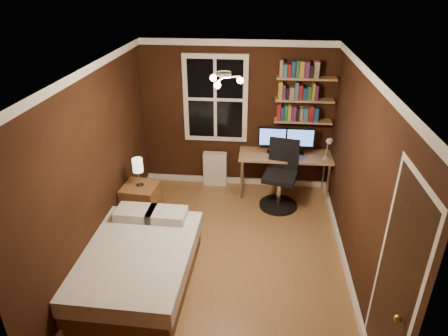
# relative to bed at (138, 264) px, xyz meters

# --- Properties ---
(floor) EXTENTS (4.20, 4.20, 0.00)m
(floor) POSITION_rel_bed_xyz_m (1.00, 0.57, -0.26)
(floor) COLOR brown
(floor) RESTS_ON ground
(wall_back) EXTENTS (3.20, 0.04, 2.50)m
(wall_back) POSITION_rel_bed_xyz_m (1.00, 2.67, 0.99)
(wall_back) COLOR black
(wall_back) RESTS_ON ground
(wall_left) EXTENTS (0.04, 4.20, 2.50)m
(wall_left) POSITION_rel_bed_xyz_m (-0.60, 0.57, 0.99)
(wall_left) COLOR black
(wall_left) RESTS_ON ground
(wall_right) EXTENTS (0.04, 4.20, 2.50)m
(wall_right) POSITION_rel_bed_xyz_m (2.60, 0.57, 0.99)
(wall_right) COLOR black
(wall_right) RESTS_ON ground
(ceiling) EXTENTS (3.20, 4.20, 0.02)m
(ceiling) POSITION_rel_bed_xyz_m (1.00, 0.57, 2.24)
(ceiling) COLOR white
(ceiling) RESTS_ON wall_back
(window) EXTENTS (1.06, 0.06, 1.46)m
(window) POSITION_rel_bed_xyz_m (0.65, 2.64, 1.29)
(window) COLOR white
(window) RESTS_ON wall_back
(door) EXTENTS (0.03, 0.82, 2.05)m
(door) POSITION_rel_bed_xyz_m (2.59, -0.98, 0.76)
(door) COLOR black
(door) RESTS_ON ground
(door_knob) EXTENTS (0.06, 0.06, 0.06)m
(door_knob) POSITION_rel_bed_xyz_m (2.55, -1.28, 0.74)
(door_knob) COLOR gold
(door_knob) RESTS_ON door
(ceiling_fixture) EXTENTS (0.44, 0.44, 0.18)m
(ceiling_fixture) POSITION_rel_bed_xyz_m (1.00, 0.47, 2.14)
(ceiling_fixture) COLOR beige
(ceiling_fixture) RESTS_ON ceiling
(bookshelf_lower) EXTENTS (0.92, 0.22, 0.03)m
(bookshelf_lower) POSITION_rel_bed_xyz_m (2.08, 2.55, 0.99)
(bookshelf_lower) COLOR #A0764E
(bookshelf_lower) RESTS_ON wall_back
(books_row_lower) EXTENTS (0.60, 0.16, 0.23)m
(books_row_lower) POSITION_rel_bed_xyz_m (2.08, 2.55, 1.12)
(books_row_lower) COLOR maroon
(books_row_lower) RESTS_ON bookshelf_lower
(bookshelf_middle) EXTENTS (0.92, 0.22, 0.03)m
(bookshelf_middle) POSITION_rel_bed_xyz_m (2.08, 2.55, 1.34)
(bookshelf_middle) COLOR #A0764E
(bookshelf_middle) RESTS_ON wall_back
(books_row_middle) EXTENTS (0.60, 0.16, 0.23)m
(books_row_middle) POSITION_rel_bed_xyz_m (2.08, 2.55, 1.47)
(books_row_middle) COLOR navy
(books_row_middle) RESTS_ON bookshelf_middle
(bookshelf_upper) EXTENTS (0.92, 0.22, 0.03)m
(bookshelf_upper) POSITION_rel_bed_xyz_m (2.08, 2.55, 1.69)
(bookshelf_upper) COLOR #A0764E
(bookshelf_upper) RESTS_ON wall_back
(books_row_upper) EXTENTS (0.54, 0.16, 0.23)m
(books_row_upper) POSITION_rel_bed_xyz_m (2.08, 2.55, 1.82)
(books_row_upper) COLOR #265A32
(books_row_upper) RESTS_ON bookshelf_upper
(bed) EXTENTS (1.35, 1.84, 0.62)m
(bed) POSITION_rel_bed_xyz_m (0.00, 0.00, 0.00)
(bed) COLOR brown
(bed) RESTS_ON ground
(nightstand) EXTENTS (0.54, 0.54, 0.62)m
(nightstand) POSITION_rel_bed_xyz_m (-0.31, 1.28, 0.05)
(nightstand) COLOR brown
(nightstand) RESTS_ON ground
(bedside_lamp) EXTENTS (0.15, 0.15, 0.43)m
(bedside_lamp) POSITION_rel_bed_xyz_m (-0.31, 1.28, 0.57)
(bedside_lamp) COLOR beige
(bedside_lamp) RESTS_ON nightstand
(radiator) EXTENTS (0.41, 0.14, 0.61)m
(radiator) POSITION_rel_bed_xyz_m (0.64, 2.56, 0.04)
(radiator) COLOR silver
(radiator) RESTS_ON ground
(desk) EXTENTS (1.52, 0.57, 0.72)m
(desk) POSITION_rel_bed_xyz_m (1.83, 2.37, 0.40)
(desk) COLOR #A0764E
(desk) RESTS_ON ground
(monitor_left) EXTENTS (0.47, 0.12, 0.44)m
(monitor_left) POSITION_rel_bed_xyz_m (1.61, 2.44, 0.68)
(monitor_left) COLOR black
(monitor_left) RESTS_ON desk
(monitor_right) EXTENTS (0.47, 0.12, 0.44)m
(monitor_right) POSITION_rel_bed_xyz_m (2.06, 2.44, 0.68)
(monitor_right) COLOR black
(monitor_right) RESTS_ON desk
(desk_lamp) EXTENTS (0.14, 0.32, 0.44)m
(desk_lamp) POSITION_rel_bed_xyz_m (2.47, 2.19, 0.68)
(desk_lamp) COLOR silver
(desk_lamp) RESTS_ON desk
(office_chair) EXTENTS (0.61, 0.61, 1.10)m
(office_chair) POSITION_rel_bed_xyz_m (1.76, 1.97, 0.17)
(office_chair) COLOR black
(office_chair) RESTS_ON ground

